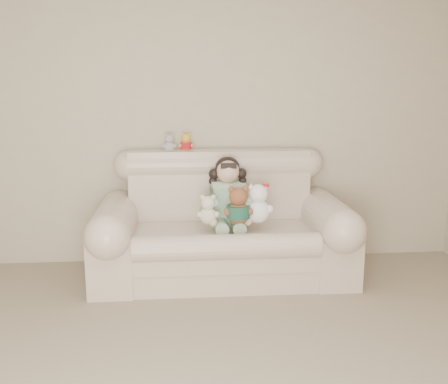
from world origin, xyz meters
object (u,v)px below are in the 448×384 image
(white_cat, at_px, (258,199))
(brown_teddy, at_px, (238,202))
(sofa, at_px, (223,218))
(seated_child, at_px, (228,192))
(cream_teddy, at_px, (208,207))

(white_cat, bearing_deg, brown_teddy, -140.96)
(sofa, bearing_deg, seated_child, 59.63)
(seated_child, distance_m, brown_teddy, 0.26)
(white_cat, height_order, cream_teddy, white_cat)
(brown_teddy, relative_size, cream_teddy, 1.30)
(seated_child, bearing_deg, cream_teddy, -138.82)
(cream_teddy, bearing_deg, white_cat, 27.38)
(white_cat, xyz_separation_m, cream_teddy, (-0.40, -0.02, -0.05))
(sofa, bearing_deg, brown_teddy, -57.44)
(seated_child, xyz_separation_m, brown_teddy, (0.06, -0.25, -0.03))
(sofa, distance_m, cream_teddy, 0.23)
(seated_child, xyz_separation_m, white_cat, (0.22, -0.20, -0.02))
(sofa, relative_size, brown_teddy, 5.75)
(seated_child, xyz_separation_m, cream_teddy, (-0.18, -0.22, -0.08))
(sofa, xyz_separation_m, white_cat, (0.27, -0.12, 0.18))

